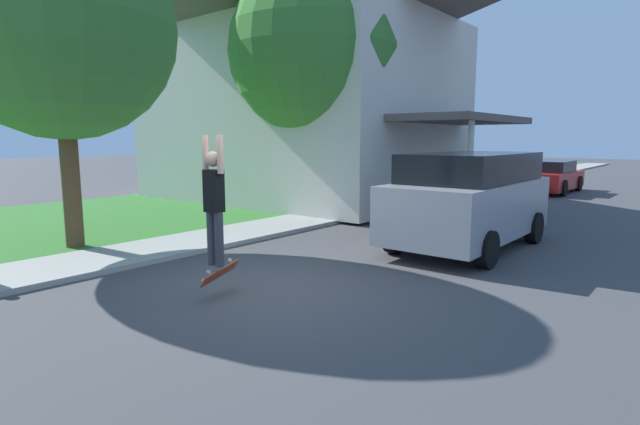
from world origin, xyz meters
The scene contains 10 objects.
ground_plane centered at (0.00, 0.00, 0.00)m, with size 120.00×120.00×0.00m, color #3D3D3F.
lawn centered at (-8.00, 6.00, 0.04)m, with size 10.00×80.00×0.08m.
sidewalk centered at (-3.60, 6.00, 0.05)m, with size 1.80×80.00×0.10m.
house centered at (-7.26, 9.09, 4.78)m, with size 13.43×8.21×9.07m.
lawn_tree_near centered at (-5.03, -0.63, 4.52)m, with size 4.52×4.52×6.71m.
lawn_tree_far centered at (-4.41, 6.45, 4.88)m, with size 5.07×5.07×7.35m.
suv_parked centered at (1.26, 4.78, 1.07)m, with size 2.13×4.59×2.01m.
car_down_street centered at (-0.42, 17.69, 0.66)m, with size 1.90×4.47×1.37m.
skateboarder centered at (-0.26, -0.80, 1.45)m, with size 0.41×0.22×1.89m.
skateboard centered at (-0.29, -0.71, 0.34)m, with size 0.31×0.77×0.32m.
Camera 1 is at (5.38, -5.36, 2.31)m, focal length 28.00 mm.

